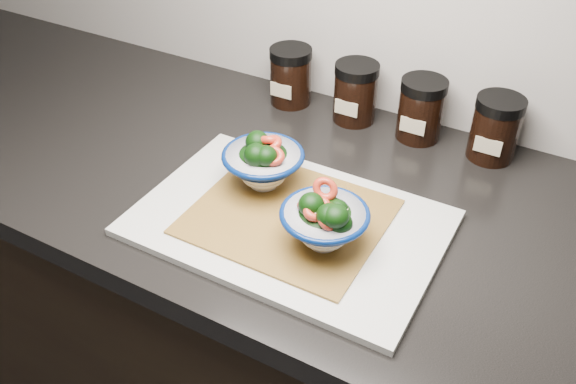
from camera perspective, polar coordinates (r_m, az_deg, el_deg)
The scene contains 9 objects.
countertop at distance 0.96m, azimuth 8.78°, elevation -3.05°, with size 3.50×0.60×0.04m, color black.
cutting_board at distance 0.91m, azimuth 0.06°, elevation -2.90°, with size 0.45×0.30×0.01m, color beige.
bamboo_mat at distance 0.91m, azimuth 0.00°, elevation -2.29°, with size 0.28×0.24×0.00m, color #A37730.
bowl_left at distance 0.95m, azimuth -2.33°, elevation 2.74°, with size 0.13×0.13×0.09m.
bowl_right at distance 0.84m, azimuth 3.45°, elevation -2.77°, with size 0.13×0.13×0.10m.
spice_jar_a at distance 1.20m, azimuth 0.25°, elevation 10.82°, with size 0.08×0.08×0.11m.
spice_jar_b at distance 1.15m, azimuth 6.33°, elevation 9.24°, with size 0.08×0.08×0.11m.
spice_jar_c at distance 1.11m, azimuth 12.34°, elevation 7.58°, with size 0.08×0.08×0.11m.
spice_jar_d at distance 1.09m, azimuth 18.83°, elevation 5.66°, with size 0.08×0.08×0.11m.
Camera 1 is at (0.22, 0.75, 1.50)m, focal length 38.00 mm.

